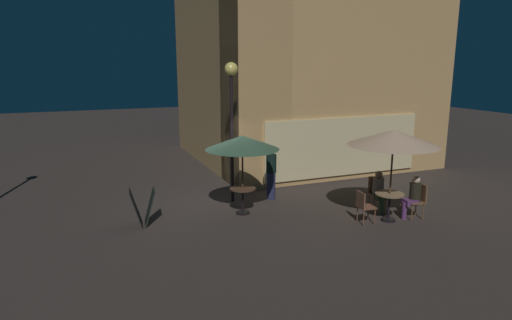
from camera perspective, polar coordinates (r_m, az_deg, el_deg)
ground_plane at (r=13.61m, az=-5.75°, el=-5.71°), size 60.00×60.00×0.00m
cafe_building at (r=17.77m, az=3.14°, el=14.38°), size 8.88×8.92×9.68m
street_lamp_near_corner at (r=13.31m, az=-3.15°, el=8.06°), size 0.39×0.39×4.22m
menu_sandwich_board at (r=12.14m, az=-14.27°, el=-5.88°), size 0.71×0.62×0.95m
cafe_table_0 at (r=12.58m, az=16.68°, el=-4.96°), size 0.78×0.78×0.77m
cafe_table_1 at (r=12.64m, az=-1.71°, el=-4.50°), size 0.73×0.73×0.75m
patio_umbrella_0 at (r=12.20m, az=17.18°, el=2.69°), size 2.38×2.38×2.49m
patio_umbrella_1 at (r=12.29m, az=-1.76°, el=2.21°), size 2.06×2.06×2.25m
cafe_chair_0 at (r=13.35m, az=15.15°, el=-3.77°), size 0.52×0.52×0.99m
cafe_chair_1 at (r=12.19m, az=13.59°, el=-5.54°), size 0.45×0.45×0.88m
cafe_chair_2 at (r=13.04m, az=20.01°, el=-4.56°), size 0.49×0.49×0.97m
patron_seated_0 at (r=13.19m, az=15.43°, el=-3.62°), size 0.40×0.52×1.20m
patron_seated_1 at (r=12.93m, az=19.46°, el=-4.19°), size 0.52×0.36×1.20m
patron_standing_2 at (r=13.92m, az=1.95°, el=-1.75°), size 0.32×0.32×1.61m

